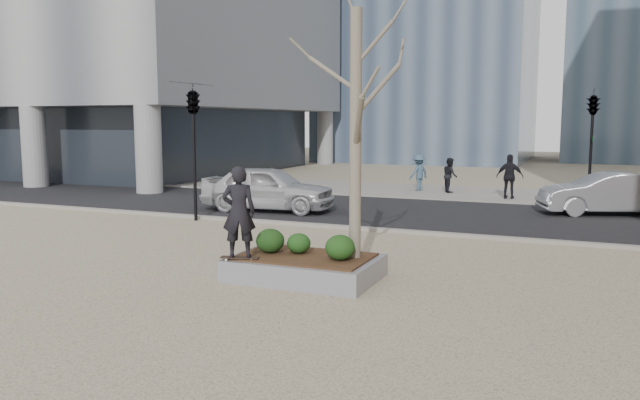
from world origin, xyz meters
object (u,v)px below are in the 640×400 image
at_px(planter, 305,268).
at_px(skateboarder, 239,212).
at_px(skateboard, 240,259).
at_px(police_car, 268,188).

bearing_deg(planter, skateboarder, -144.40).
bearing_deg(skateboard, skateboarder, -15.46).
distance_m(planter, skateboard, 1.38).
height_order(skateboard, police_car, police_car).
relative_size(skateboard, skateboarder, 0.42).
xyz_separation_m(planter, skateboard, (-1.10, -0.79, 0.26)).
bearing_deg(skateboard, planter, 20.15).
relative_size(planter, police_car, 0.62).
xyz_separation_m(planter, skateboarder, (-1.10, -0.79, 1.23)).
bearing_deg(skateboarder, police_car, -91.13).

